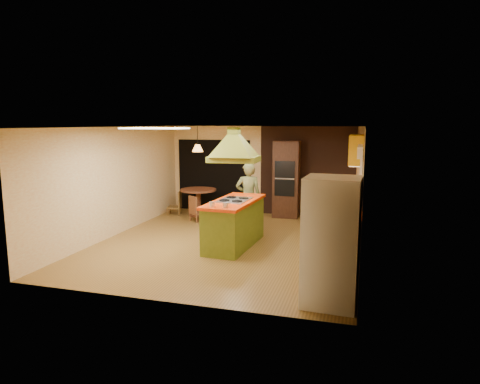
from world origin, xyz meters
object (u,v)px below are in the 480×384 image
(kitchen_island, at_px, (234,223))
(man, at_px, (248,197))
(refrigerator, at_px, (331,242))
(wall_oven, at_px, (286,179))
(dining_table, at_px, (198,197))
(canister_large, at_px, (347,191))

(kitchen_island, xyz_separation_m, man, (-0.05, 1.34, 0.33))
(refrigerator, xyz_separation_m, wall_oven, (-1.63, 5.60, 0.13))
(kitchen_island, distance_m, man, 1.38)
(dining_table, relative_size, canister_large, 4.84)
(man, xyz_separation_m, canister_large, (2.28, 0.30, 0.19))
(wall_oven, relative_size, canister_large, 10.11)
(kitchen_island, xyz_separation_m, wall_oven, (0.55, 3.16, 0.56))
(refrigerator, height_order, dining_table, refrigerator)
(man, bearing_deg, wall_oven, -123.50)
(kitchen_island, xyz_separation_m, dining_table, (-1.85, 2.62, 0.03))
(kitchen_island, height_order, wall_oven, wall_oven)
(dining_table, height_order, canister_large, canister_large)
(kitchen_island, distance_m, dining_table, 3.21)
(kitchen_island, distance_m, canister_large, 2.81)
(wall_oven, xyz_separation_m, dining_table, (-2.40, -0.53, -0.52))
(kitchen_island, bearing_deg, man, 95.65)
(kitchen_island, relative_size, canister_large, 9.71)
(refrigerator, distance_m, canister_large, 4.08)
(dining_table, xyz_separation_m, canister_large, (4.08, -0.99, 0.49))
(refrigerator, distance_m, wall_oven, 5.83)
(refrigerator, relative_size, canister_large, 8.86)
(man, relative_size, canister_large, 7.96)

